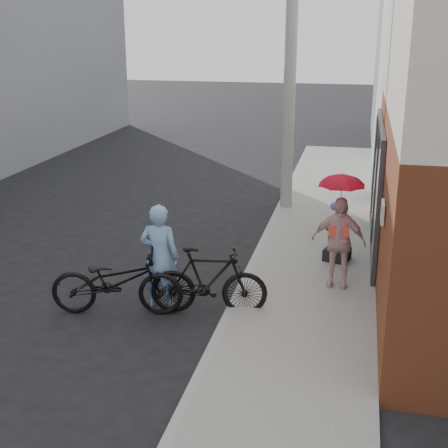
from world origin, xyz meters
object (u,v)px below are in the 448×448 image
(officer, at_px, (160,257))
(planter, at_px, (337,254))
(bike_left, at_px, (117,281))
(kimono_woman, at_px, (338,242))
(bike_right, at_px, (209,281))
(utility_pole, at_px, (290,65))

(officer, bearing_deg, planter, -138.73)
(officer, bearing_deg, bike_left, 28.81)
(kimono_woman, bearing_deg, officer, -148.93)
(bike_right, bearing_deg, bike_left, 93.58)
(officer, distance_m, bike_left, 0.77)
(planter, bearing_deg, officer, -137.55)
(bike_left, bearing_deg, utility_pole, -27.80)
(bike_right, distance_m, kimono_woman, 2.36)
(bike_right, height_order, kimono_woman, kimono_woman)
(bike_left, xyz_separation_m, planter, (3.30, 2.82, -0.31))
(utility_pole, bearing_deg, kimono_woman, -72.71)
(bike_right, bearing_deg, utility_pole, -13.59)
(utility_pole, xyz_separation_m, bike_left, (-1.91, -6.22, -2.95))
(bike_left, bearing_deg, officer, -70.73)
(planter, bearing_deg, bike_left, -139.54)
(utility_pole, height_order, kimono_woman, utility_pole)
(kimono_woman, bearing_deg, planter, 97.94)
(kimono_woman, bearing_deg, bike_right, -139.61)
(officer, xyz_separation_m, bike_right, (0.81, -0.04, -0.32))
(utility_pole, distance_m, kimono_woman, 5.47)
(utility_pole, xyz_separation_m, planter, (1.39, -3.41, -3.27))
(utility_pole, relative_size, officer, 4.01)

